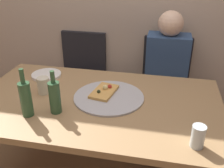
% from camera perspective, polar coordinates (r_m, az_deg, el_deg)
% --- Properties ---
extents(dining_table, '(1.57, 0.92, 0.75)m').
position_cam_1_polar(dining_table, '(1.69, -3.46, -5.81)').
color(dining_table, '#99754C').
rests_on(dining_table, ground_plane).
extents(pizza_tray, '(0.45, 0.45, 0.01)m').
position_cam_1_polar(pizza_tray, '(1.68, -0.71, -2.86)').
color(pizza_tray, '#ADADB2').
rests_on(pizza_tray, dining_table).
extents(pizza_slice_last, '(0.17, 0.24, 0.05)m').
position_cam_1_polar(pizza_slice_last, '(1.71, -1.71, -1.56)').
color(pizza_slice_last, tan).
rests_on(pizza_slice_last, pizza_tray).
extents(wine_bottle, '(0.07, 0.07, 0.26)m').
position_cam_1_polar(wine_bottle, '(1.52, -12.43, -2.71)').
color(wine_bottle, '#2D5133').
rests_on(wine_bottle, dining_table).
extents(beer_bottle, '(0.07, 0.07, 0.29)m').
position_cam_1_polar(beer_bottle, '(1.53, -18.36, -2.97)').
color(beer_bottle, '#2D5133').
rests_on(beer_bottle, dining_table).
extents(tumbler_near, '(0.08, 0.08, 0.11)m').
position_cam_1_polar(tumbler_near, '(1.77, -14.79, -0.31)').
color(tumbler_near, beige).
rests_on(tumbler_near, dining_table).
extents(tumbler_far, '(0.07, 0.07, 0.12)m').
position_cam_1_polar(tumbler_far, '(1.32, 18.31, -10.86)').
color(tumbler_far, silver).
rests_on(tumbler_far, dining_table).
extents(plate_stack, '(0.22, 0.22, 0.02)m').
position_cam_1_polar(plate_stack, '(2.03, -14.16, 1.95)').
color(plate_stack, white).
rests_on(plate_stack, dining_table).
extents(chair_left, '(0.44, 0.44, 0.90)m').
position_cam_1_polar(chair_left, '(2.59, -6.72, 2.29)').
color(chair_left, black).
rests_on(chair_left, ground_plane).
extents(chair_right, '(0.44, 0.44, 0.90)m').
position_cam_1_polar(chair_right, '(2.47, 11.49, 0.64)').
color(chair_right, black).
rests_on(chair_right, ground_plane).
extents(guest_in_sweater, '(0.36, 0.56, 1.17)m').
position_cam_1_polar(guest_in_sweater, '(2.28, 11.67, 1.89)').
color(guest_in_sweater, navy).
rests_on(guest_in_sweater, ground_plane).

